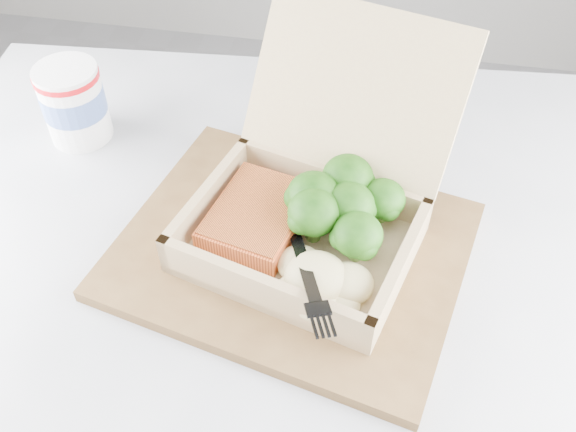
% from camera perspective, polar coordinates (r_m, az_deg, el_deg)
% --- Properties ---
extents(cafe_table, '(0.89, 0.89, 0.74)m').
position_cam_1_polar(cafe_table, '(0.78, -2.13, -15.71)').
color(cafe_table, black).
rests_on(cafe_table, floor).
extents(serving_tray, '(0.39, 0.34, 0.01)m').
position_cam_1_polar(serving_tray, '(0.65, 0.33, -3.05)').
color(serving_tray, brown).
rests_on(serving_tray, cafe_table).
extents(takeout_container, '(0.28, 0.31, 0.18)m').
position_cam_1_polar(takeout_container, '(0.63, 2.71, 2.42)').
color(takeout_container, tan).
rests_on(takeout_container, serving_tray).
extents(salmon_fillet, '(0.11, 0.13, 0.02)m').
position_cam_1_polar(salmon_fillet, '(0.64, -2.67, -0.06)').
color(salmon_fillet, orange).
rests_on(salmon_fillet, takeout_container).
extents(broccoli_pile, '(0.13, 0.13, 0.05)m').
position_cam_1_polar(broccoli_pile, '(0.63, 5.43, 0.29)').
color(broccoli_pile, '#2C6A17').
rests_on(broccoli_pile, takeout_container).
extents(mashed_potatoes, '(0.09, 0.08, 0.03)m').
position_cam_1_polar(mashed_potatoes, '(0.59, 2.50, -5.44)').
color(mashed_potatoes, '#D4C989').
rests_on(mashed_potatoes, takeout_container).
extents(plastic_fork, '(0.07, 0.14, 0.03)m').
position_cam_1_polar(plastic_fork, '(0.59, 1.16, -3.08)').
color(plastic_fork, black).
rests_on(plastic_fork, mashed_potatoes).
extents(paper_cup, '(0.07, 0.07, 0.09)m').
position_cam_1_polar(paper_cup, '(0.80, -18.55, 9.65)').
color(paper_cup, white).
rests_on(paper_cup, cafe_table).
extents(receipt, '(0.10, 0.15, 0.00)m').
position_cam_1_polar(receipt, '(0.77, 4.68, 6.10)').
color(receipt, silver).
rests_on(receipt, cafe_table).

